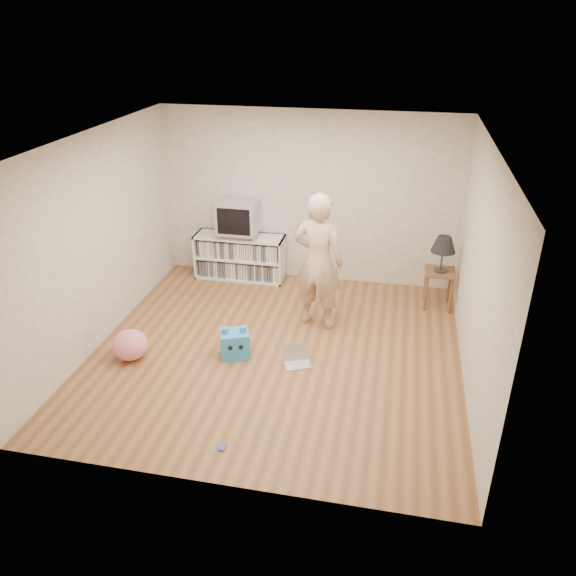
% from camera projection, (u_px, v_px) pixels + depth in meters
% --- Properties ---
extents(ground, '(4.50, 4.50, 0.00)m').
position_uv_depth(ground, '(276.00, 351.00, 7.02)').
color(ground, brown).
rests_on(ground, ground).
extents(walls, '(4.52, 4.52, 2.60)m').
position_uv_depth(walls, '(275.00, 256.00, 6.44)').
color(walls, '#BAAFA3').
rests_on(walls, ground).
extents(ceiling, '(4.50, 4.50, 0.01)m').
position_uv_depth(ceiling, '(274.00, 141.00, 5.87)').
color(ceiling, white).
rests_on(ceiling, walls).
extents(media_unit, '(1.40, 0.45, 0.70)m').
position_uv_depth(media_unit, '(240.00, 256.00, 8.84)').
color(media_unit, white).
rests_on(media_unit, ground).
extents(dvd_deck, '(0.45, 0.35, 0.07)m').
position_uv_depth(dvd_deck, '(239.00, 234.00, 8.66)').
color(dvd_deck, gray).
rests_on(dvd_deck, media_unit).
extents(crt_tv, '(0.60, 0.53, 0.50)m').
position_uv_depth(crt_tv, '(238.00, 216.00, 8.53)').
color(crt_tv, '#A3A3A8').
rests_on(crt_tv, dvd_deck).
extents(side_table, '(0.42, 0.42, 0.55)m').
position_uv_depth(side_table, '(439.00, 280.00, 7.92)').
color(side_table, brown).
rests_on(side_table, ground).
extents(table_lamp, '(0.34, 0.34, 0.52)m').
position_uv_depth(table_lamp, '(444.00, 245.00, 7.69)').
color(table_lamp, '#333333').
rests_on(table_lamp, side_table).
extents(person, '(0.75, 0.56, 1.85)m').
position_uv_depth(person, '(318.00, 262.00, 7.23)').
color(person, '#D6AF92').
rests_on(person, ground).
extents(laptop, '(0.40, 0.37, 0.22)m').
position_uv_depth(laptop, '(297.00, 358.00, 6.77)').
color(laptop, silver).
rests_on(laptop, ground).
extents(playing_cards, '(0.07, 0.09, 0.02)m').
position_uv_depth(playing_cards, '(222.00, 447.00, 5.46)').
color(playing_cards, '#425EB2').
rests_on(playing_cards, ground).
extents(plush_blue, '(0.42, 0.38, 0.40)m').
position_uv_depth(plush_blue, '(235.00, 343.00, 6.87)').
color(plush_blue, '#2A93E2').
rests_on(plush_blue, ground).
extents(plush_pink, '(0.56, 0.56, 0.37)m').
position_uv_depth(plush_pink, '(130.00, 345.00, 6.81)').
color(plush_pink, pink).
rests_on(plush_pink, ground).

